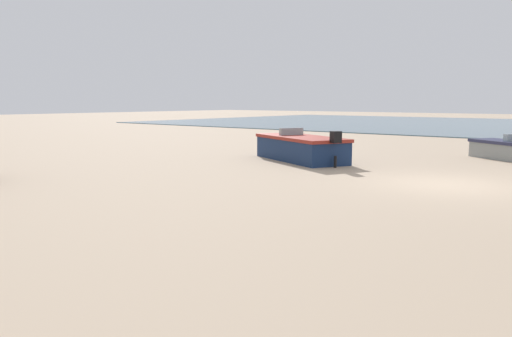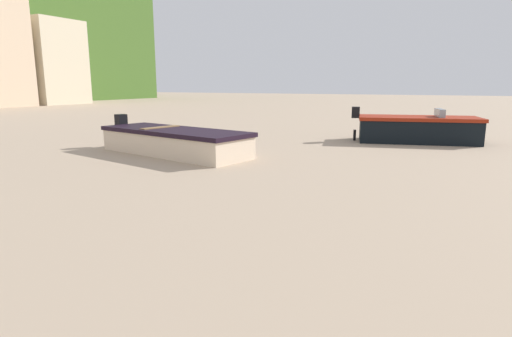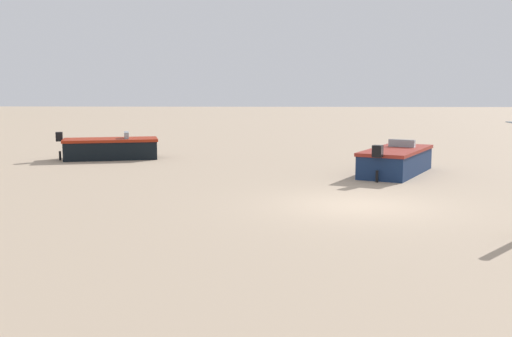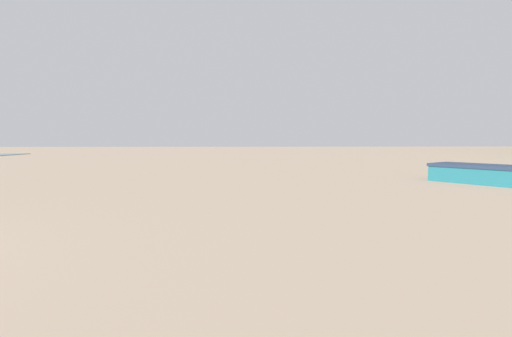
{
  "view_description": "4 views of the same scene",
  "coord_description": "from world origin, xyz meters",
  "views": [
    {
      "loc": [
        -4.54,
        13.98,
        2.29
      ],
      "look_at": [
        1.35,
        6.69,
        1.03
      ],
      "focal_mm": 35.62,
      "sensor_mm": 36.0,
      "label": 1
    },
    {
      "loc": [
        -5.23,
        8.04,
        2.04
      ],
      "look_at": [
        0.47,
        10.92,
        0.75
      ],
      "focal_mm": 29.43,
      "sensor_mm": 36.0,
      "label": 2
    },
    {
      "loc": [
        -16.94,
        2.16,
        3.24
      ],
      "look_at": [
        2.33,
        2.86,
        0.7
      ],
      "focal_mm": 44.31,
      "sensor_mm": 36.0,
      "label": 3
    },
    {
      "loc": [
        4.15,
        6.67,
        1.74
      ],
      "look_at": [
        -2.52,
        6.94,
        1.2
      ],
      "focal_mm": 25.89,
      "sensor_mm": 36.0,
      "label": 4
    }
  ],
  "objects": [
    {
      "name": "boat_cream_2",
      "position": [
        4.66,
        15.75,
        0.38
      ],
      "size": [
        2.62,
        5.34,
        1.06
      ],
      "rotation": [
        0.0,
        0.0,
        2.94
      ],
      "color": "beige",
      "rests_on": "ground"
    },
    {
      "name": "townhouse_far_right",
      "position": [
        24.57,
        46.85,
        4.17
      ],
      "size": [
        5.49,
        5.71,
        8.35
      ],
      "primitive_type": "cube",
      "color": "beige",
      "rests_on": "ground"
    },
    {
      "name": "boat_black_5",
      "position": [
        10.64,
        9.62,
        0.47
      ],
      "size": [
        2.67,
        4.46,
        1.23
      ],
      "rotation": [
        0.0,
        0.0,
        3.39
      ],
      "color": "black",
      "rests_on": "ground"
    }
  ]
}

